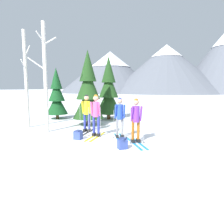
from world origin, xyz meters
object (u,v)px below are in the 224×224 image
Objects in this scene: pine_tree_near at (57,96)px; skier_in_purple at (136,118)px; skier_in_yellow at (87,111)px; backpack_on_snow_beside at (122,144)px; backpack_on_snow_front at (78,135)px; skier_in_pink at (96,113)px; pine_tree_mid at (88,91)px; birch_tree_tall at (26,79)px; pine_tree_far at (109,91)px; birch_tree_slender at (45,77)px; skier_in_blue at (120,116)px.

skier_in_purple is at bearing -26.43° from pine_tree_near.
skier_in_yellow is at bearing 163.36° from skier_in_purple.
backpack_on_snow_front is at bearing 169.73° from backpack_on_snow_beside.
pine_tree_mid is (-1.70, 2.10, 0.90)m from skier_in_pink.
skier_in_yellow is 3.82m from birch_tree_tall.
birch_tree_slender is (-1.00, -4.76, 0.72)m from pine_tree_far.
pine_tree_mid is (-3.59, 2.32, 0.95)m from skier_in_purple.
pine_tree_far is 0.81× the size of birch_tree_slender.
skier_in_pink is 0.44× the size of pine_tree_far.
skier_in_pink is at bearing -170.79° from skier_in_blue.
pine_tree_mid reaches higher than skier_in_purple.
birch_tree_tall is at bearing -121.96° from pine_tree_far.
birch_tree_slender is 12.99× the size of backpack_on_snow_beside.
birch_tree_tall reaches higher than skier_in_purple.
skier_in_pink is 4.64× the size of backpack_on_snow_beside.
birch_tree_slender reaches higher than backpack_on_snow_beside.
pine_tree_mid is 11.09× the size of backpack_on_snow_front.
backpack_on_snow_front is (1.28, -2.87, -1.74)m from pine_tree_mid.
backpack_on_snow_front is (4.46, -3.92, -1.41)m from pine_tree_near.
birch_tree_slender reaches higher than skier_in_yellow.
birch_tree_slender is (-4.48, -0.02, 1.67)m from skier_in_purple.
backpack_on_snow_beside is (4.32, -0.92, -2.46)m from birch_tree_slender.
pine_tree_far is (-3.49, 4.74, 0.95)m from skier_in_purple.
pine_tree_mid is at bearing 136.42° from backpack_on_snow_beside.
pine_tree_near is at bearing 147.19° from skier_in_pink.
pine_tree_near reaches higher than skier_in_pink.
backpack_on_snow_front is (3.89, -0.94, -2.41)m from birch_tree_tall.
skier_in_purple is at bearing -53.65° from pine_tree_far.
birch_tree_tall is 0.99× the size of birch_tree_slender.
skier_in_yellow is 3.23m from backpack_on_snow_beside.
backpack_on_snow_beside is at bearing -12.37° from birch_tree_tall.
birch_tree_slender reaches higher than skier_in_pink.
pine_tree_far reaches higher than skier_in_pink.
skier_in_yellow reaches higher than backpack_on_snow_front.
skier_in_pink is 4.60m from birch_tree_tall.
pine_tree_mid is 2.61m from birch_tree_slender.
skier_in_purple is 5.96m from pine_tree_far.
pine_tree_far is at bearing 109.48° from skier_in_pink.
backpack_on_snow_beside is at bearing -12.01° from birch_tree_slender.
pine_tree_near is at bearing 153.57° from skier_in_purple.
skier_in_blue is 0.92m from skier_in_purple.
skier_in_yellow is at bearing -79.25° from pine_tree_far.
skier_in_pink is at bearing -51.02° from pine_tree_mid.
birch_tree_slender is at bearing -173.61° from skier_in_blue.
skier_in_yellow is at bearing -32.29° from pine_tree_near.
birch_tree_slender is (-0.89, -2.34, 0.72)m from pine_tree_mid.
pine_tree_mid is at bearing 119.44° from skier_in_yellow.
pine_tree_far reaches higher than skier_in_purple.
skier_in_pink is 1.06× the size of skier_in_purple.
pine_tree_far is 0.82× the size of birch_tree_tall.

